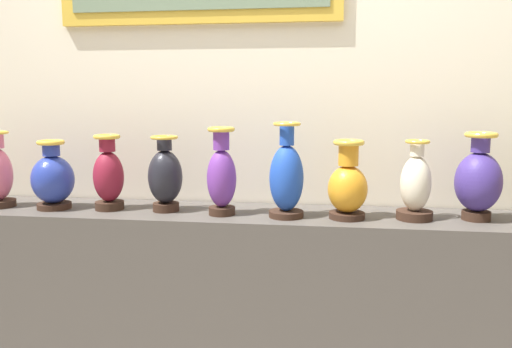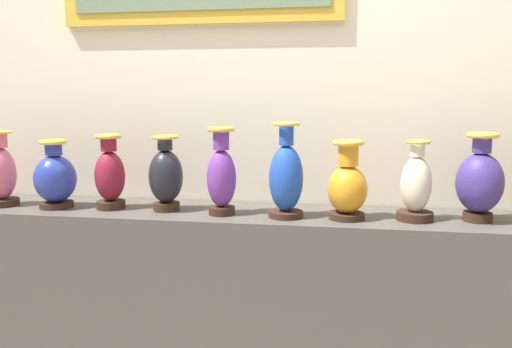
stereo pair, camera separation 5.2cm
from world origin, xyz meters
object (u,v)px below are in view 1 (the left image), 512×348
vase_burgundy (108,176)px  vase_violet (222,176)px  vase_onyx (165,177)px  vase_cobalt (53,179)px  vase_ivory (416,186)px  vase_sapphire (286,178)px  vase_amber (348,186)px  vase_indigo (478,180)px

vase_burgundy → vase_violet: bearing=-3.6°
vase_onyx → vase_cobalt: bearing=-177.6°
vase_violet → vase_ivory: vase_violet is taller
vase_burgundy → vase_sapphire: 0.81m
vase_amber → vase_cobalt: bearing=179.5°
vase_burgundy → vase_violet: (0.53, -0.03, 0.02)m
vase_burgundy → vase_indigo: 1.59m
vase_burgundy → vase_sapphire: (0.81, -0.04, 0.02)m
vase_indigo → vase_cobalt: bearing=-178.9°
vase_ivory → vase_sapphire: bearing=-176.7°
vase_violet → vase_indigo: vase_violet is taller
vase_sapphire → vase_indigo: size_ratio=1.11×
vase_indigo → vase_onyx: bearing=-179.5°
vase_cobalt → vase_violet: bearing=-1.0°
vase_ivory → vase_onyx: bearing=179.4°
vase_cobalt → vase_burgundy: size_ratio=0.92×
vase_onyx → vase_sapphire: 0.55m
vase_onyx → vase_violet: bearing=-7.9°
vase_cobalt → vase_onyx: (0.52, 0.02, 0.02)m
vase_burgundy → vase_indigo: size_ratio=0.93×
vase_cobalt → vase_ivory: bearing=0.4°
vase_burgundy → vase_indigo: (1.59, 0.02, 0.01)m
vase_ivory → vase_indigo: size_ratio=0.91×
vase_onyx → vase_indigo: bearing=0.5°
vase_cobalt → vase_ivory: (1.60, 0.01, 0.00)m
vase_amber → vase_indigo: (0.53, 0.05, 0.03)m
vase_amber → vase_onyx: bearing=177.5°
vase_cobalt → vase_sapphire: 1.07m
vase_burgundy → vase_amber: bearing=-1.6°
vase_onyx → vase_indigo: size_ratio=0.93×
vase_onyx → vase_amber: size_ratio=1.02×
vase_burgundy → vase_onyx: vase_burgundy is taller
vase_violet → vase_cobalt: bearing=179.0°
vase_cobalt → vase_violet: 0.79m
vase_sapphire → vase_ivory: (0.53, 0.03, -0.03)m
vase_violet → vase_amber: bearing=0.2°
vase_burgundy → vase_sapphire: size_ratio=0.85×
vase_burgundy → vase_sapphire: vase_sapphire is taller
vase_burgundy → vase_indigo: bearing=0.6°
vase_burgundy → vase_ivory: 1.34m
vase_onyx → vase_amber: bearing=-2.5°
vase_onyx → vase_indigo: vase_indigo is taller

